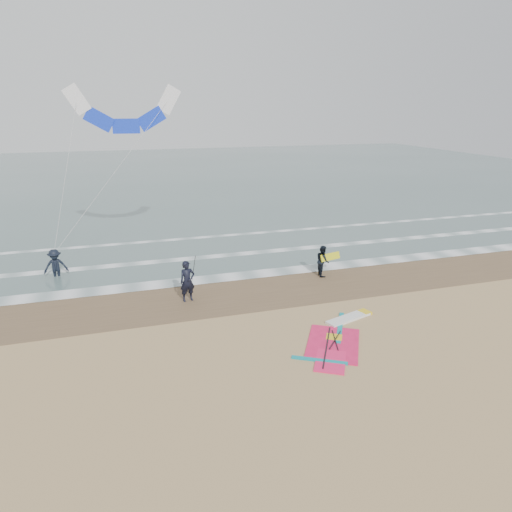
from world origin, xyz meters
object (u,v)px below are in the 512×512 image
object	(u,v)px
person_wading	(55,260)
surf_kite	(125,113)
windsurf_rig	(339,336)
person_walking	(323,261)
person_standing	(187,281)

from	to	relation	value
person_wading	surf_kite	distance (m)	9.38
windsurf_rig	person_walking	world-z (taller)	person_walking
person_standing	person_walking	distance (m)	7.77
windsurf_rig	surf_kite	world-z (taller)	surf_kite
person_wading	surf_kite	world-z (taller)	surf_kite
person_walking	windsurf_rig	bearing A→B (deg)	169.31
windsurf_rig	person_walking	size ratio (longest dim) A/B	2.84
surf_kite	person_walking	bearing A→B (deg)	-36.97
person_wading	person_standing	bearing A→B (deg)	-46.08
person_wading	surf_kite	xyz separation A→B (m)	(4.43, 3.26, 7.59)
person_standing	person_wading	distance (m)	8.32
surf_kite	windsurf_rig	bearing A→B (deg)	-62.47
person_walking	person_standing	bearing A→B (deg)	108.14
person_standing	surf_kite	size ratio (longest dim) A/B	0.23
person_standing	surf_kite	bearing A→B (deg)	93.18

